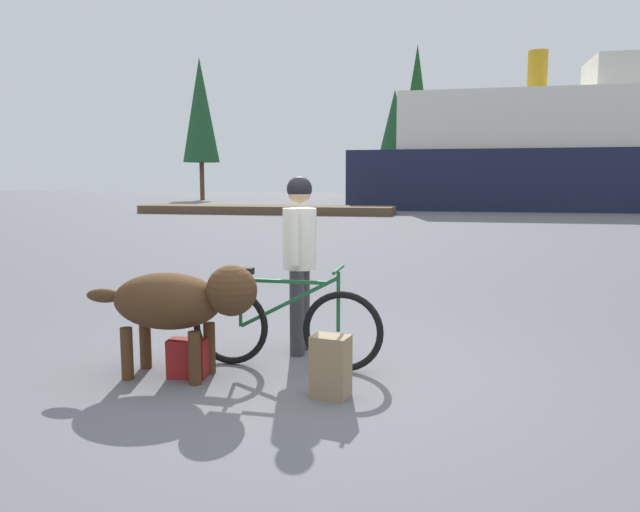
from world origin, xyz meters
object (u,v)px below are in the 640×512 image
(dog, at_px, (180,301))
(ferry_boat, at_px, (597,154))
(bicycle, at_px, (284,325))
(backpack, at_px, (331,367))
(person_cyclist, at_px, (300,248))
(handbag_pannier, at_px, (188,358))

(dog, xyz_separation_m, ferry_boat, (10.23, 32.03, 2.52))
(bicycle, xyz_separation_m, backpack, (0.55, -0.62, -0.14))
(bicycle, bearing_deg, person_cyclist, 87.56)
(dog, bearing_deg, handbag_pannier, 9.53)
(ferry_boat, bearing_deg, dog, -107.71)
(person_cyclist, bearing_deg, ferry_boat, 73.13)
(backpack, bearing_deg, dog, 171.61)
(backpack, relative_size, handbag_pannier, 1.48)
(person_cyclist, bearing_deg, backpack, -64.85)
(dog, bearing_deg, backpack, -8.39)
(dog, xyz_separation_m, handbag_pannier, (0.05, 0.01, -0.49))
(person_cyclist, relative_size, ferry_boat, 0.06)
(backpack, bearing_deg, person_cyclist, 115.15)
(backpack, distance_m, ferry_boat, 33.56)
(person_cyclist, bearing_deg, bicycle, -92.44)
(bicycle, distance_m, dog, 0.92)
(dog, bearing_deg, ferry_boat, 72.29)
(person_cyclist, relative_size, dog, 1.10)
(handbag_pannier, bearing_deg, ferry_boat, 72.37)
(dog, relative_size, backpack, 3.19)
(dog, distance_m, ferry_boat, 33.72)
(dog, relative_size, ferry_boat, 0.06)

